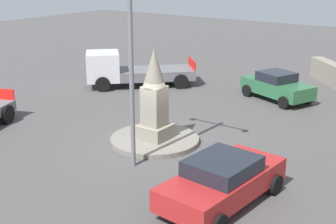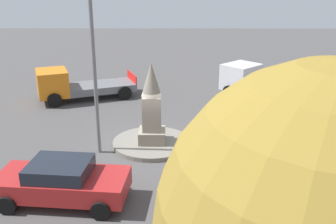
{
  "view_description": "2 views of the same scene",
  "coord_description": "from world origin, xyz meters",
  "px_view_note": "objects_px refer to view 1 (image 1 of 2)",
  "views": [
    {
      "loc": [
        10.54,
        -13.91,
        6.89
      ],
      "look_at": [
        0.91,
        -0.35,
        1.53
      ],
      "focal_mm": 49.57,
      "sensor_mm": 36.0,
      "label": 1
    },
    {
      "loc": [
        16.2,
        0.83,
        7.36
      ],
      "look_at": [
        -0.22,
        0.72,
        1.51
      ],
      "focal_mm": 41.62,
      "sensor_mm": 36.0,
      "label": 2
    }
  ],
  "objects_px": {
    "monument": "(154,97)",
    "streetlamp": "(130,33)",
    "truck_white_near_island": "(128,70)",
    "car_green_waiting": "(277,86)",
    "car_red_far_side": "(223,180)"
  },
  "relations": [
    {
      "from": "monument",
      "to": "truck_white_near_island",
      "type": "height_order",
      "value": "monument"
    },
    {
      "from": "monument",
      "to": "car_green_waiting",
      "type": "distance_m",
      "value": 8.78
    },
    {
      "from": "streetlamp",
      "to": "car_red_far_side",
      "type": "relative_size",
      "value": 1.71
    },
    {
      "from": "streetlamp",
      "to": "car_red_far_side",
      "type": "distance_m",
      "value": 5.58
    },
    {
      "from": "streetlamp",
      "to": "truck_white_near_island",
      "type": "xyz_separation_m",
      "value": [
        -7.42,
        8.55,
        -3.77
      ]
    },
    {
      "from": "monument",
      "to": "car_green_waiting",
      "type": "height_order",
      "value": "monument"
    },
    {
      "from": "car_green_waiting",
      "to": "car_red_far_side",
      "type": "bearing_deg",
      "value": -74.89
    },
    {
      "from": "monument",
      "to": "streetlamp",
      "type": "relative_size",
      "value": 0.46
    },
    {
      "from": "truck_white_near_island",
      "to": "streetlamp",
      "type": "bearing_deg",
      "value": -49.06
    },
    {
      "from": "streetlamp",
      "to": "monument",
      "type": "bearing_deg",
      "value": 108.64
    },
    {
      "from": "monument",
      "to": "streetlamp",
      "type": "distance_m",
      "value": 3.72
    },
    {
      "from": "streetlamp",
      "to": "car_red_far_side",
      "type": "height_order",
      "value": "streetlamp"
    },
    {
      "from": "car_green_waiting",
      "to": "monument",
      "type": "bearing_deg",
      "value": -100.44
    },
    {
      "from": "car_green_waiting",
      "to": "truck_white_near_island",
      "type": "distance_m",
      "value": 8.54
    },
    {
      "from": "monument",
      "to": "car_red_far_side",
      "type": "distance_m",
      "value": 5.56
    }
  ]
}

